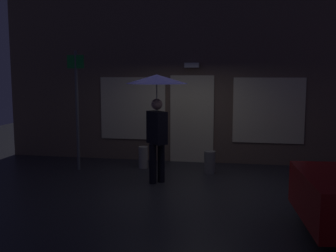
{
  "coord_description": "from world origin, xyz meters",
  "views": [
    {
      "loc": [
        1.24,
        -7.99,
        2.27
      ],
      "look_at": [
        -0.23,
        0.08,
        1.19
      ],
      "focal_mm": 43.61,
      "sensor_mm": 36.0,
      "label": 1
    }
  ],
  "objects_px": {
    "person_with_umbrella": "(157,96)",
    "street_sign_post": "(77,104)",
    "sidewalk_bollard_2": "(143,157)",
    "sidewalk_bollard": "(210,162)"
  },
  "relations": [
    {
      "from": "person_with_umbrella",
      "to": "sidewalk_bollard",
      "type": "bearing_deg",
      "value": 91.76
    },
    {
      "from": "street_sign_post",
      "to": "sidewalk_bollard_2",
      "type": "bearing_deg",
      "value": 17.43
    },
    {
      "from": "person_with_umbrella",
      "to": "sidewalk_bollard_2",
      "type": "distance_m",
      "value": 2.06
    },
    {
      "from": "street_sign_post",
      "to": "sidewalk_bollard_2",
      "type": "xyz_separation_m",
      "value": [
        1.45,
        0.45,
        -1.29
      ]
    },
    {
      "from": "street_sign_post",
      "to": "person_with_umbrella",
      "type": "bearing_deg",
      "value": -20.93
    },
    {
      "from": "sidewalk_bollard",
      "to": "sidewalk_bollard_2",
      "type": "height_order",
      "value": "sidewalk_bollard_2"
    },
    {
      "from": "person_with_umbrella",
      "to": "street_sign_post",
      "type": "distance_m",
      "value": 2.2
    },
    {
      "from": "person_with_umbrella",
      "to": "sidewalk_bollard",
      "type": "height_order",
      "value": "person_with_umbrella"
    },
    {
      "from": "street_sign_post",
      "to": "sidewalk_bollard",
      "type": "xyz_separation_m",
      "value": [
        3.05,
        0.22,
        -1.3
      ]
    },
    {
      "from": "person_with_umbrella",
      "to": "street_sign_post",
      "type": "xyz_separation_m",
      "value": [
        -2.05,
        0.78,
        -0.24
      ]
    }
  ]
}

